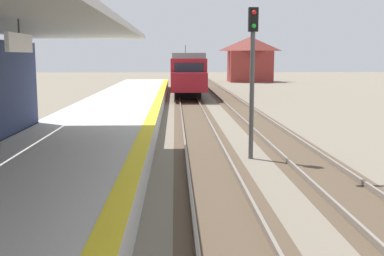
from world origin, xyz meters
The scene contains 6 objects.
station_platform centered at (-2.50, 16.00, 0.45)m, with size 5.00×80.00×0.91m.
track_pair_nearest_platform centered at (1.90, 20.00, 0.05)m, with size 2.34×120.00×0.16m.
track_pair_middle centered at (5.30, 20.00, 0.05)m, with size 2.34×120.00×0.16m.
approaching_train centered at (1.90, 45.71, 2.18)m, with size 2.93×19.60×4.76m.
rail_signal_post centered at (3.45, 15.92, 3.19)m, with size 0.32×0.34×5.20m.
distant_trackside_house centered at (11.57, 67.72, 3.34)m, with size 6.60×5.28×6.40m.
Camera 1 is at (0.79, -0.31, 3.55)m, focal length 44.20 mm.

